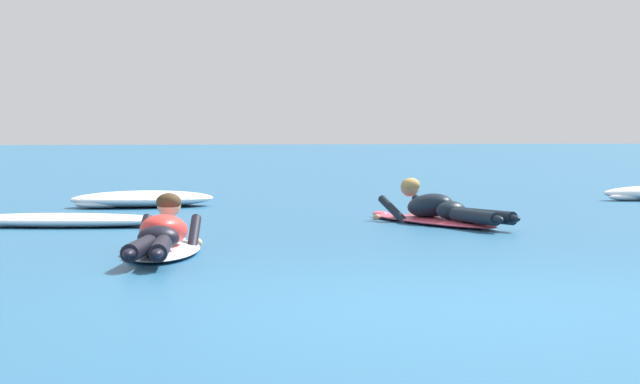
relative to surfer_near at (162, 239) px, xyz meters
The scene contains 5 objects.
ground_plane 6.90m from the surfer_near, 76.65° to the left, with size 120.00×120.00×0.00m, color #235B84.
surfer_near is the anchor object (origin of this frame).
surfer_far 4.24m from the surfer_near, 42.33° to the left, with size 1.23×2.61×0.54m.
whitewater_front 6.46m from the surfer_near, 89.58° to the left, with size 2.07×1.34×0.22m.
whitewater_mid_right 3.30m from the surfer_near, 106.28° to the left, with size 2.45×1.02×0.15m.
Camera 1 is at (-2.08, -7.21, 1.07)m, focal length 70.68 mm.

